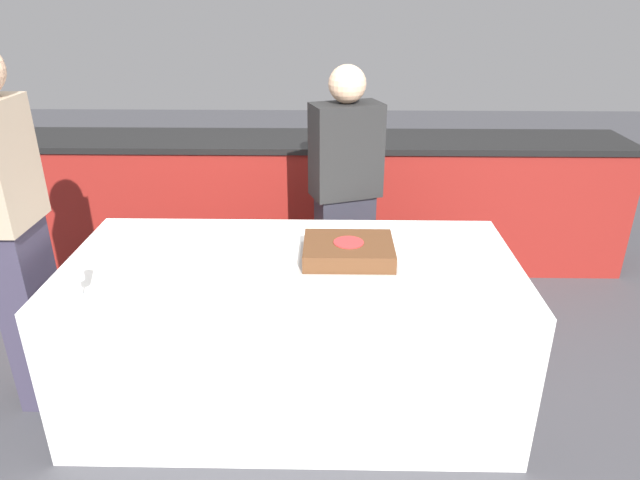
# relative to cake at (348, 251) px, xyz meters

# --- Properties ---
(ground_plane) EXTENTS (14.00, 14.00, 0.00)m
(ground_plane) POSITION_rel_cake_xyz_m (-0.25, -0.02, -0.80)
(ground_plane) COLOR #424247
(back_counter) EXTENTS (4.40, 0.58, 0.92)m
(back_counter) POSITION_rel_cake_xyz_m (-0.25, 1.54, -0.34)
(back_counter) COLOR maroon
(back_counter) RESTS_ON ground_plane
(dining_table) EXTENTS (2.02, 0.95, 0.76)m
(dining_table) POSITION_rel_cake_xyz_m (-0.25, -0.02, -0.42)
(dining_table) COLOR white
(dining_table) RESTS_ON ground_plane
(cake) EXTENTS (0.44, 0.35, 0.08)m
(cake) POSITION_rel_cake_xyz_m (0.00, 0.00, 0.00)
(cake) COLOR #B7B2AD
(cake) RESTS_ON dining_table
(plate_stack) EXTENTS (0.23, 0.23, 0.09)m
(plate_stack) POSITION_rel_cake_xyz_m (-0.62, -0.06, 0.00)
(plate_stack) COLOR white
(plate_stack) RESTS_ON dining_table
(wine_glass) EXTENTS (0.07, 0.07, 0.17)m
(wine_glass) POSITION_rel_cake_xyz_m (-1.06, -0.36, 0.07)
(wine_glass) COLOR white
(wine_glass) RESTS_ON dining_table
(side_plate_near_cake) EXTENTS (0.22, 0.22, 0.00)m
(side_plate_near_cake) POSITION_rel_cake_xyz_m (0.03, 0.34, -0.04)
(side_plate_near_cake) COLOR white
(side_plate_near_cake) RESTS_ON dining_table
(person_cutting_cake) EXTENTS (0.41, 0.31, 1.52)m
(person_cutting_cake) POSITION_rel_cake_xyz_m (0.00, 0.68, -0.01)
(person_cutting_cake) COLOR #282833
(person_cutting_cake) RESTS_ON ground_plane
(person_seated_left) EXTENTS (0.23, 0.34, 1.69)m
(person_seated_left) POSITION_rel_cake_xyz_m (-1.48, -0.02, 0.10)
(person_seated_left) COLOR #383347
(person_seated_left) RESTS_ON ground_plane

